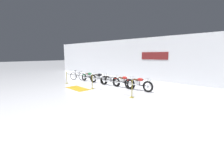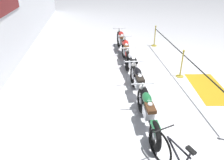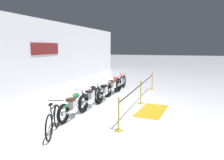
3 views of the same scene
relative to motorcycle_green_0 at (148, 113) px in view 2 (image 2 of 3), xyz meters
The scene contains 10 objects.
ground_plane 2.87m from the motorcycle_green_0, 13.07° to the right, with size 120.00×120.00×0.00m, color silver.
motorcycle_green_0 is the anchor object (origin of this frame).
motorcycle_black_1 1.43m from the motorcycle_green_0, ahead, with size 2.21×0.62×0.95m.
motorcycle_silver_2 2.86m from the motorcycle_green_0, ahead, with size 2.12×0.62×0.92m.
motorcycle_red_3 4.21m from the motorcycle_green_0, ahead, with size 2.32×0.62×0.97m.
motorcycle_red_4 5.55m from the motorcycle_green_0, ahead, with size 2.33×0.62×0.97m.
stanchion_far_left 2.46m from the motorcycle_green_0, 52.15° to the right, with size 7.02×0.28×1.05m.
stanchion_mid_left 3.31m from the motorcycle_green_0, 35.68° to the right, with size 0.28×0.28×1.05m.
stanchion_mid_right 6.52m from the motorcycle_green_0, 17.22° to the right, with size 0.28×0.28×1.05m.
floor_banner 3.15m from the motorcycle_green_0, 55.83° to the right, with size 2.13×1.00×0.01m, color #B78E19.
Camera 2 is at (-7.05, 1.97, 3.68)m, focal length 35.00 mm.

